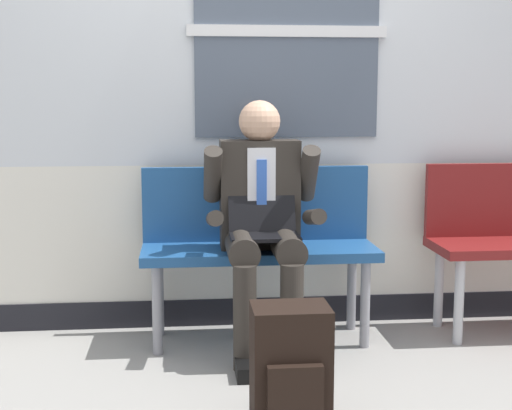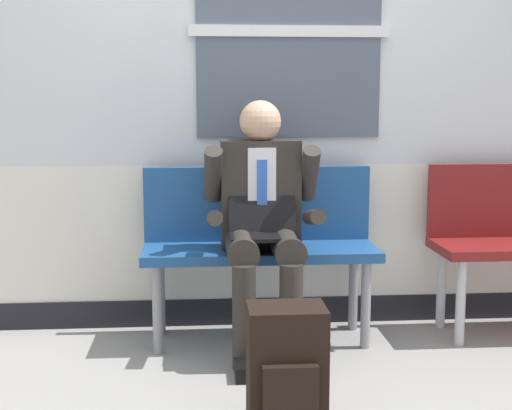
{
  "view_description": "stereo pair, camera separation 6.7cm",
  "coord_description": "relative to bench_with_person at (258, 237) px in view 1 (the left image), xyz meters",
  "views": [
    {
      "loc": [
        -0.31,
        -3.35,
        1.27
      ],
      "look_at": [
        0.04,
        0.12,
        0.75
      ],
      "focal_mm": 51.41,
      "sensor_mm": 36.0,
      "label": 1
    },
    {
      "loc": [
        -0.24,
        -3.36,
        1.27
      ],
      "look_at": [
        0.04,
        0.12,
        0.75
      ],
      "focal_mm": 51.41,
      "sensor_mm": 36.0,
      "label": 2
    }
  ],
  "objects": [
    {
      "name": "backpack",
      "position": [
        0.02,
        -1.07,
        -0.31
      ],
      "size": [
        0.3,
        0.26,
        0.47
      ],
      "color": "black",
      "rests_on": "ground"
    },
    {
      "name": "ground_plane",
      "position": [
        -0.08,
        -0.39,
        -0.54
      ],
      "size": [
        18.0,
        18.0,
        0.0
      ],
      "primitive_type": "plane",
      "color": "gray"
    },
    {
      "name": "bench_with_person",
      "position": [
        0.0,
        0.0,
        0.0
      ],
      "size": [
        1.21,
        0.42,
        0.9
      ],
      "color": "navy",
      "rests_on": "ground"
    },
    {
      "name": "person_seated",
      "position": [
        0.0,
        -0.2,
        0.13
      ],
      "size": [
        0.57,
        0.7,
        1.25
      ],
      "color": "#2D2823",
      "rests_on": "ground"
    },
    {
      "name": "station_wall",
      "position": [
        -0.07,
        0.28,
        0.94
      ],
      "size": [
        6.17,
        0.17,
        2.99
      ],
      "color": "silver",
      "rests_on": "ground"
    }
  ]
}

